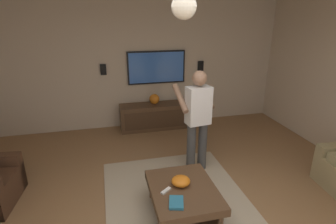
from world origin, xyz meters
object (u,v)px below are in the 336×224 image
bowl (181,181)px  book (176,203)px  media_console (159,116)px  wall_speaker_left (201,66)px  remote_white (166,191)px  wall_speaker_right (103,70)px  person_standing (197,116)px  tv (156,67)px  vase_round (154,99)px  coffee_table (183,195)px

bowl → book: bearing=156.1°
media_console → wall_speaker_left: (0.25, -1.02, 1.02)m
remote_white → wall_speaker_right: 3.27m
remote_white → media_console: bearing=42.2°
person_standing → remote_white: bearing=135.5°
remote_white → wall_speaker_right: bearing=63.6°
media_console → book: size_ratio=7.73×
media_console → remote_white: media_console is taller
book → bowl: bearing=-8.3°
tv → person_standing: (-2.08, -0.22, -0.38)m
tv → wall_speaker_left: bearing=90.7°
media_console → wall_speaker_left: size_ratio=7.73×
vase_round → book: bearing=173.5°
vase_round → media_console: bearing=-108.9°
coffee_table → remote_white: bearing=95.8°
tv → person_standing: bearing=5.9°
coffee_table → vase_round: 2.88m
person_standing → wall_speaker_left: person_standing is taller
person_standing → book: (-1.24, 0.67, -0.51)m
media_console → wall_speaker_right: (0.25, 1.12, 1.04)m
bowl → remote_white: bowl is taller
person_standing → vase_round: 1.92m
wall_speaker_left → remote_white: bearing=153.6°
media_console → book: 3.12m
coffee_table → media_console: bearing=-5.9°
vase_round → wall_speaker_right: (0.22, 1.03, 0.65)m
coffee_table → wall_speaker_right: bearing=15.2°
bowl → tv: bearing=-5.8°
tv → remote_white: 3.25m
coffee_table → vase_round: bearing=-3.9°
media_console → coffee_table: bearing=-5.9°
person_standing → bowl: person_standing is taller
bowl → wall_speaker_right: bearing=15.3°
bowl → vase_round: size_ratio=1.07×
coffee_table → person_standing: bearing=-27.5°
coffee_table → bowl: 0.17m
tv → wall_speaker_left: (0.01, -1.02, -0.02)m
tv → wall_speaker_left: tv is taller
bowl → wall_speaker_left: wall_speaker_left is taller
bowl → person_standing: bearing=-29.9°
bowl → vase_round: vase_round is taller
book → wall_speaker_left: size_ratio=1.00×
wall_speaker_right → bowl: bearing=-164.7°
media_console → tv: (0.24, 0.00, 1.03)m
tv → coffee_table: bearing=-5.4°
book → vase_round: 3.14m
person_standing → book: bearing=143.4°
tv → book: tv is taller
vase_round → tv: bearing=-25.5°
coffee_table → media_console: 2.83m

